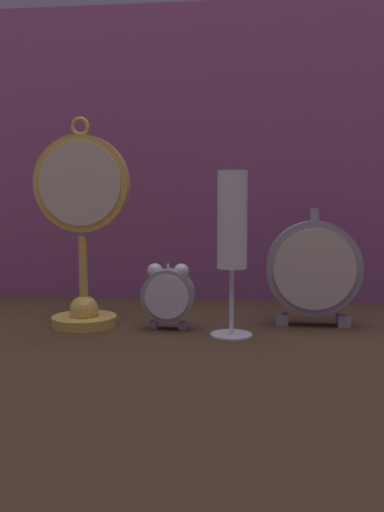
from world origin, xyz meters
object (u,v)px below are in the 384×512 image
(pocket_watch_on_stand, at_px, (82,233))
(alarm_clock_twin_bell, at_px, (168,293))
(mantel_clock_silver, at_px, (314,269))
(champagne_flute, at_px, (232,232))

(pocket_watch_on_stand, distance_m, alarm_clock_twin_bell, 0.17)
(pocket_watch_on_stand, distance_m, mantel_clock_silver, 0.38)
(mantel_clock_silver, bearing_deg, pocket_watch_on_stand, -172.59)
(alarm_clock_twin_bell, distance_m, champagne_flute, 0.15)
(pocket_watch_on_stand, distance_m, champagne_flute, 0.24)
(alarm_clock_twin_bell, distance_m, mantel_clock_silver, 0.24)
(pocket_watch_on_stand, relative_size, alarm_clock_twin_bell, 3.18)
(pocket_watch_on_stand, height_order, champagne_flute, pocket_watch_on_stand)
(mantel_clock_silver, relative_size, champagne_flute, 0.77)
(pocket_watch_on_stand, height_order, mantel_clock_silver, pocket_watch_on_stand)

